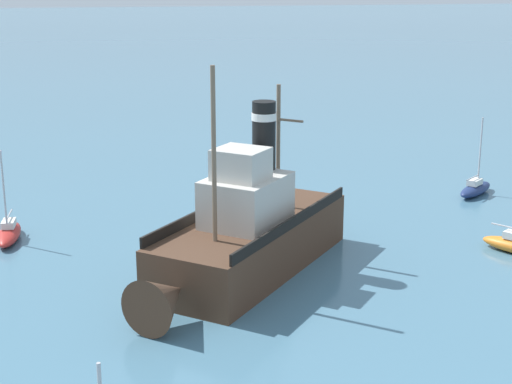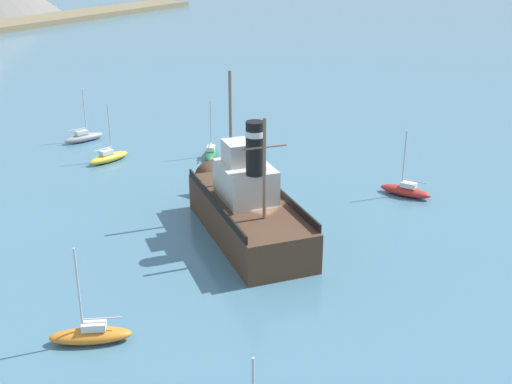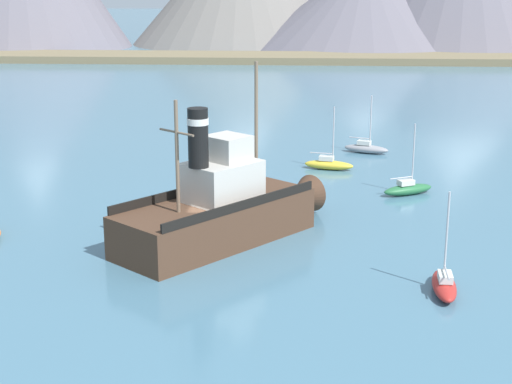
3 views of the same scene
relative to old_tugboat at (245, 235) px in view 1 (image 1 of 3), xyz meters
The scene contains 4 objects.
ground_plane 2.30m from the old_tugboat, 108.02° to the right, with size 600.00×600.00×0.00m, color #477289.
old_tugboat is the anchor object (origin of this frame).
sailboat_red 13.28m from the old_tugboat, 32.06° to the right, with size 1.34×3.86×4.90m.
sailboat_navy 19.56m from the old_tugboat, 149.13° to the right, with size 3.62×3.28×4.90m.
Camera 1 is at (7.06, 34.87, 13.49)m, focal length 55.00 mm.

